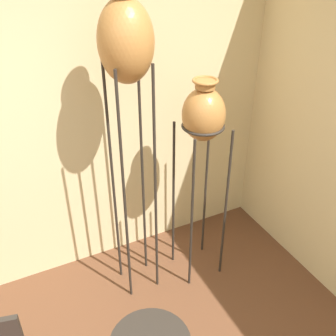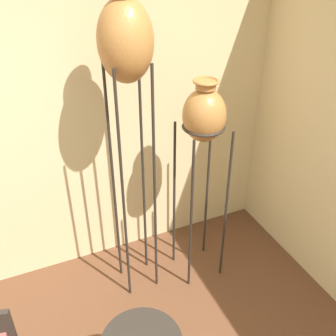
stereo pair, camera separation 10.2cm
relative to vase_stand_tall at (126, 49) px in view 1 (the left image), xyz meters
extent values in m
cube|color=beige|center=(-0.65, 0.48, -0.57)|extent=(7.99, 0.06, 2.70)
cylinder|color=#28231E|center=(-0.12, -0.12, -1.00)|extent=(0.02, 0.02, 1.85)
cylinder|color=#28231E|center=(0.12, -0.12, -1.00)|extent=(0.02, 0.02, 1.85)
cylinder|color=#28231E|center=(-0.12, 0.12, -1.00)|extent=(0.02, 0.02, 1.85)
cylinder|color=#28231E|center=(0.12, 0.12, -1.00)|extent=(0.02, 0.02, 1.85)
torus|color=#28231E|center=(0.00, 0.00, -0.07)|extent=(0.24, 0.24, 0.02)
ellipsoid|color=#A87038|center=(0.00, 0.00, 0.04)|extent=(0.34, 0.34, 0.50)
cylinder|color=#28231E|center=(0.36, -0.22, -1.25)|extent=(0.02, 0.02, 1.35)
cylinder|color=#28231E|center=(0.66, -0.22, -1.25)|extent=(0.02, 0.02, 1.35)
cylinder|color=#28231E|center=(0.36, 0.08, -1.25)|extent=(0.02, 0.02, 1.35)
cylinder|color=#28231E|center=(0.66, 0.08, -1.25)|extent=(0.02, 0.02, 1.35)
torus|color=#28231E|center=(0.51, -0.07, -0.58)|extent=(0.30, 0.30, 0.02)
ellipsoid|color=#A87038|center=(0.51, -0.07, -0.49)|extent=(0.30, 0.30, 0.38)
cylinder|color=#A87038|center=(0.51, -0.07, -0.27)|extent=(0.14, 0.14, 0.05)
torus|color=#A87038|center=(0.51, -0.07, -0.25)|extent=(0.18, 0.18, 0.02)
camera|label=1|loc=(-0.81, -2.19, 0.62)|focal=42.00mm
camera|label=2|loc=(-0.71, -2.23, 0.62)|focal=42.00mm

